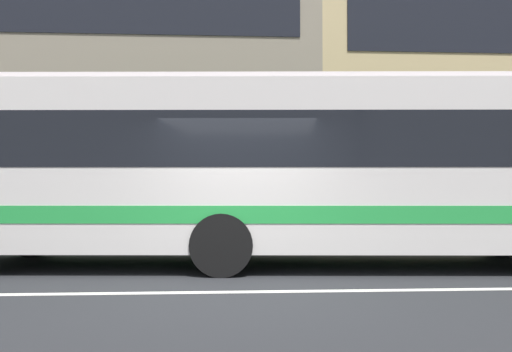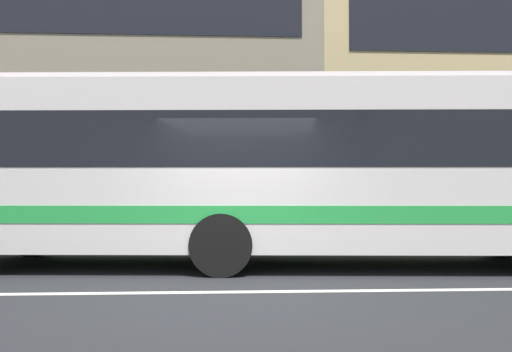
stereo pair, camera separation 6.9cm
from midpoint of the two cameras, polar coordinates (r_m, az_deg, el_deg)
ground_plane at (r=7.07m, az=-1.79°, el=-12.72°), size 160.00×160.00×0.00m
lane_centre_line at (r=7.07m, az=-1.79°, el=-12.69°), size 60.00×0.16×0.01m
hedge_row_far at (r=13.16m, az=3.34°, el=-5.67°), size 18.63×1.10×0.85m
apartment_block_left at (r=22.49m, az=-18.82°, el=11.83°), size 18.23×9.50×13.09m
transit_bus at (r=9.36m, az=1.31°, el=1.14°), size 11.70×3.33×3.28m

